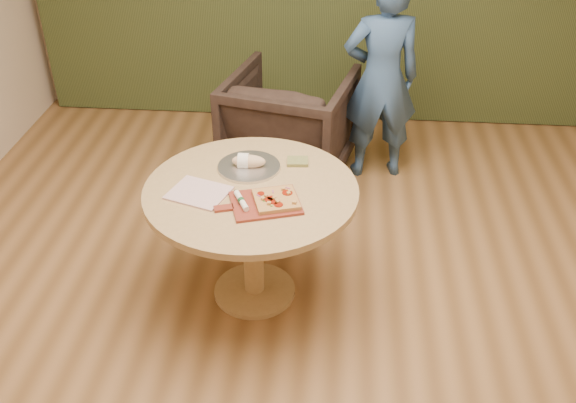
# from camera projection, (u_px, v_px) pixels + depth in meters

# --- Properties ---
(room_shell) EXTENTS (5.04, 6.04, 2.84)m
(room_shell) POSITION_uv_depth(u_px,v_px,m) (286.00, 114.00, 2.76)
(room_shell) COLOR #9C6E3E
(room_shell) RESTS_ON ground
(pedestal_table) EXTENTS (1.17, 1.17, 0.75)m
(pedestal_table) POSITION_uv_depth(u_px,v_px,m) (252.00, 209.00, 3.55)
(pedestal_table) COLOR tan
(pedestal_table) RESTS_ON ground
(pizza_paddle) EXTENTS (0.47, 0.37, 0.01)m
(pizza_paddle) POSITION_uv_depth(u_px,v_px,m) (264.00, 203.00, 3.33)
(pizza_paddle) COLOR maroon
(pizza_paddle) RESTS_ON pedestal_table
(flatbread_pizza) EXTENTS (0.28, 0.28, 0.04)m
(flatbread_pizza) POSITION_uv_depth(u_px,v_px,m) (276.00, 199.00, 3.33)
(flatbread_pizza) COLOR tan
(flatbread_pizza) RESTS_ON pizza_paddle
(cutlery_roll) EXTENTS (0.11, 0.19, 0.03)m
(cutlery_roll) POSITION_uv_depth(u_px,v_px,m) (241.00, 201.00, 3.31)
(cutlery_roll) COLOR white
(cutlery_roll) RESTS_ON pizza_paddle
(newspaper) EXTENTS (0.36, 0.33, 0.01)m
(newspaper) POSITION_uv_depth(u_px,v_px,m) (199.00, 193.00, 3.42)
(newspaper) COLOR white
(newspaper) RESTS_ON pedestal_table
(serving_tray) EXTENTS (0.36, 0.36, 0.02)m
(serving_tray) POSITION_uv_depth(u_px,v_px,m) (249.00, 167.00, 3.65)
(serving_tray) COLOR silver
(serving_tray) RESTS_ON pedestal_table
(bread_roll) EXTENTS (0.19, 0.09, 0.09)m
(bread_roll) POSITION_uv_depth(u_px,v_px,m) (247.00, 161.00, 3.63)
(bread_roll) COLOR #DEBA87
(bread_roll) RESTS_ON serving_tray
(green_packet) EXTENTS (0.13, 0.11, 0.02)m
(green_packet) POSITION_uv_depth(u_px,v_px,m) (298.00, 161.00, 3.69)
(green_packet) COLOR brown
(green_packet) RESTS_ON pedestal_table
(armchair) EXTENTS (1.04, 1.00, 0.90)m
(armchair) POSITION_uv_depth(u_px,v_px,m) (290.00, 119.00, 4.83)
(armchair) COLOR black
(armchair) RESTS_ON ground
(person_standing) EXTENTS (0.63, 0.47, 1.56)m
(person_standing) POSITION_uv_depth(u_px,v_px,m) (381.00, 79.00, 4.64)
(person_standing) COLOR #32537D
(person_standing) RESTS_ON ground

